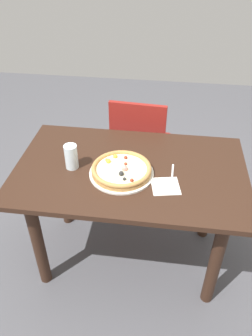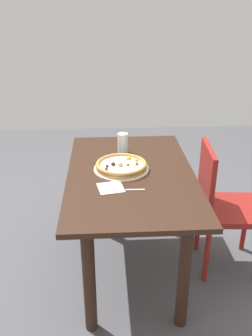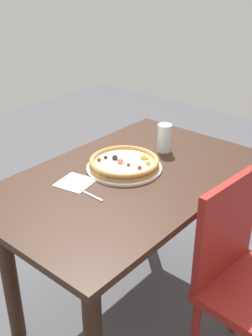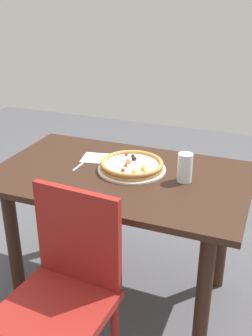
{
  "view_description": "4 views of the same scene",
  "coord_description": "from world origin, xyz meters",
  "px_view_note": "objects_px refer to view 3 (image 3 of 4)",
  "views": [
    {
      "loc": [
        -0.17,
        1.44,
        1.85
      ],
      "look_at": [
        0.02,
        0.03,
        0.76
      ],
      "focal_mm": 35.63,
      "sensor_mm": 36.0,
      "label": 1
    },
    {
      "loc": [
        -2.03,
        0.15,
        1.73
      ],
      "look_at": [
        0.02,
        0.03,
        0.76
      ],
      "focal_mm": 39.06,
      "sensor_mm": 36.0,
      "label": 2
    },
    {
      "loc": [
        -1.22,
        -1.03,
        1.6
      ],
      "look_at": [
        0.02,
        0.03,
        0.76
      ],
      "focal_mm": 43.75,
      "sensor_mm": 36.0,
      "label": 3
    },
    {
      "loc": [
        0.68,
        -1.66,
        1.59
      ],
      "look_at": [
        0.02,
        0.03,
        0.76
      ],
      "focal_mm": 42.63,
      "sensor_mm": 36.0,
      "label": 4
    }
  ],
  "objects_px": {
    "dining_table": "(128,201)",
    "napkin": "(75,183)",
    "fork": "(85,192)",
    "pizza": "(124,163)",
    "chair_near": "(248,280)",
    "plate": "(124,168)",
    "drinking_glass": "(164,138)"
  },
  "relations": [
    {
      "from": "plate",
      "to": "fork",
      "type": "height_order",
      "value": "plate"
    },
    {
      "from": "napkin",
      "to": "pizza",
      "type": "bearing_deg",
      "value": -16.86
    },
    {
      "from": "chair_near",
      "to": "napkin",
      "type": "xyz_separation_m",
      "value": [
        -0.2,
        0.73,
        0.25
      ]
    },
    {
      "from": "plate",
      "to": "napkin",
      "type": "relative_size",
      "value": 2.47
    },
    {
      "from": "pizza",
      "to": "fork",
      "type": "height_order",
      "value": "pizza"
    },
    {
      "from": "chair_near",
      "to": "plate",
      "type": "height_order",
      "value": "chair_near"
    },
    {
      "from": "chair_near",
      "to": "plate",
      "type": "relative_size",
      "value": 2.57
    },
    {
      "from": "dining_table",
      "to": "pizza",
      "type": "relative_size",
      "value": 3.96
    },
    {
      "from": "dining_table",
      "to": "napkin",
      "type": "height_order",
      "value": "napkin"
    },
    {
      "from": "pizza",
      "to": "drinking_glass",
      "type": "xyz_separation_m",
      "value": [
        0.28,
        -0.02,
        0.04
      ]
    },
    {
      "from": "plate",
      "to": "drinking_glass",
      "type": "bearing_deg",
      "value": -4.88
    },
    {
      "from": "fork",
      "to": "napkin",
      "type": "relative_size",
      "value": 1.18
    },
    {
      "from": "plate",
      "to": "drinking_glass",
      "type": "height_order",
      "value": "drinking_glass"
    },
    {
      "from": "fork",
      "to": "napkin",
      "type": "xyz_separation_m",
      "value": [
        0.03,
        0.09,
        -0.0
      ]
    },
    {
      "from": "pizza",
      "to": "napkin",
      "type": "distance_m",
      "value": 0.25
    },
    {
      "from": "pizza",
      "to": "drinking_glass",
      "type": "bearing_deg",
      "value": -4.84
    },
    {
      "from": "napkin",
      "to": "plate",
      "type": "bearing_deg",
      "value": -16.83
    },
    {
      "from": "plate",
      "to": "fork",
      "type": "relative_size",
      "value": 2.09
    },
    {
      "from": "chair_near",
      "to": "pizza",
      "type": "height_order",
      "value": "chair_near"
    },
    {
      "from": "pizza",
      "to": "drinking_glass",
      "type": "distance_m",
      "value": 0.28
    },
    {
      "from": "dining_table",
      "to": "drinking_glass",
      "type": "height_order",
      "value": "drinking_glass"
    },
    {
      "from": "chair_near",
      "to": "fork",
      "type": "bearing_deg",
      "value": -65.49
    },
    {
      "from": "fork",
      "to": "dining_table",
      "type": "bearing_deg",
      "value": -97.28
    },
    {
      "from": "chair_near",
      "to": "fork",
      "type": "xyz_separation_m",
      "value": [
        -0.23,
        0.64,
        0.25
      ]
    },
    {
      "from": "fork",
      "to": "napkin",
      "type": "distance_m",
      "value": 0.1
    },
    {
      "from": "plate",
      "to": "dining_table",
      "type": "bearing_deg",
      "value": -125.85
    },
    {
      "from": "dining_table",
      "to": "drinking_glass",
      "type": "distance_m",
      "value": 0.38
    },
    {
      "from": "dining_table",
      "to": "chair_near",
      "type": "relative_size",
      "value": 1.42
    },
    {
      "from": "pizza",
      "to": "plate",
      "type": "bearing_deg",
      "value": 135.44
    },
    {
      "from": "chair_near",
      "to": "napkin",
      "type": "bearing_deg",
      "value": -70.17
    },
    {
      "from": "plate",
      "to": "chair_near",
      "type": "bearing_deg",
      "value": -93.09
    },
    {
      "from": "dining_table",
      "to": "napkin",
      "type": "xyz_separation_m",
      "value": [
        -0.2,
        0.13,
        0.14
      ]
    }
  ]
}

